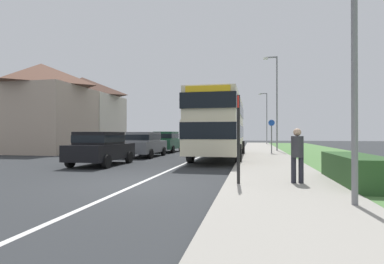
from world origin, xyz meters
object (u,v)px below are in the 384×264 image
double_decker_bus (220,124)px  bus_stop_sign (238,133)px  parked_car_dark_green (167,141)px  cycle_route_sign (272,135)px  street_lamp_far (266,115)px  street_lamp_mid (276,98)px  parked_car_grey (145,143)px  parked_car_black (101,147)px  pedestrian_at_stop (297,153)px

double_decker_bus → bus_stop_sign: double_decker_bus is taller
parked_car_dark_green → cycle_route_sign: 8.48m
cycle_route_sign → street_lamp_far: (0.49, 19.81, 2.64)m
street_lamp_mid → street_lamp_far: (-0.07, 16.22, -0.45)m
parked_car_grey → street_lamp_far: 25.08m
parked_car_black → street_lamp_mid: street_lamp_mid is taller
street_lamp_far → parked_car_dark_green: bearing=-115.9°
parked_car_dark_green → parked_car_grey: bearing=-89.8°
pedestrian_at_stop → parked_car_black: bearing=152.8°
double_decker_bus → parked_car_dark_green: double_decker_bus is taller
parked_car_black → bus_stop_sign: bearing=-35.1°
double_decker_bus → cycle_route_sign: double_decker_bus is taller
double_decker_bus → pedestrian_at_stop: double_decker_bus is taller
parked_car_grey → bus_stop_sign: bearing=-57.2°
bus_stop_sign → street_lamp_mid: size_ratio=0.33×
street_lamp_mid → parked_car_dark_green: bearing=-168.2°
street_lamp_mid → street_lamp_far: 16.22m
pedestrian_at_stop → street_lamp_far: 33.13m
parked_car_grey → pedestrian_at_stop: size_ratio=2.58×
parked_car_dark_green → pedestrian_at_stop: parked_car_dark_green is taller
double_decker_bus → street_lamp_far: 24.01m
parked_car_black → parked_car_grey: parked_car_grey is taller
bus_stop_sign → parked_car_grey: bearing=122.8°
parked_car_grey → bus_stop_sign: (6.53, -10.13, 0.64)m
parked_car_black → double_decker_bus: bearing=44.2°
pedestrian_at_stop → street_lamp_mid: size_ratio=0.21×
parked_car_dark_green → bus_stop_sign: (6.55, -15.35, 0.61)m
double_decker_bus → street_lamp_far: size_ratio=1.50×
pedestrian_at_stop → cycle_route_sign: bearing=89.5°
parked_car_black → cycle_route_sign: (8.47, 8.87, 0.54)m
double_decker_bus → street_lamp_mid: bearing=62.6°
cycle_route_sign → street_lamp_far: 19.99m
pedestrian_at_stop → cycle_route_sign: 13.19m
pedestrian_at_stop → bus_stop_sign: size_ratio=0.64×
pedestrian_at_stop → street_lamp_mid: street_lamp_mid is taller
pedestrian_at_stop → street_lamp_far: street_lamp_far is taller
bus_stop_sign → parked_car_black: bearing=144.9°
bus_stop_sign → cycle_route_sign: (1.73, 13.61, -0.11)m
parked_car_grey → street_lamp_mid: 11.88m
parked_car_dark_green → cycle_route_sign: bearing=-11.9°
parked_car_dark_green → street_lamp_far: (8.78, 18.06, 3.15)m
double_decker_bus → cycle_route_sign: size_ratio=4.19×
pedestrian_at_stop → bus_stop_sign: (-1.63, -0.43, 0.56)m
bus_stop_sign → street_lamp_far: 33.58m
parked_car_black → street_lamp_mid: (9.03, 12.46, 3.64)m
parked_car_grey → cycle_route_sign: bearing=22.8°
parked_car_dark_green → bus_stop_sign: 16.70m
street_lamp_far → cycle_route_sign: bearing=-91.4°
parked_car_dark_green → pedestrian_at_stop: 17.02m
double_decker_bus → parked_car_dark_green: 7.59m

